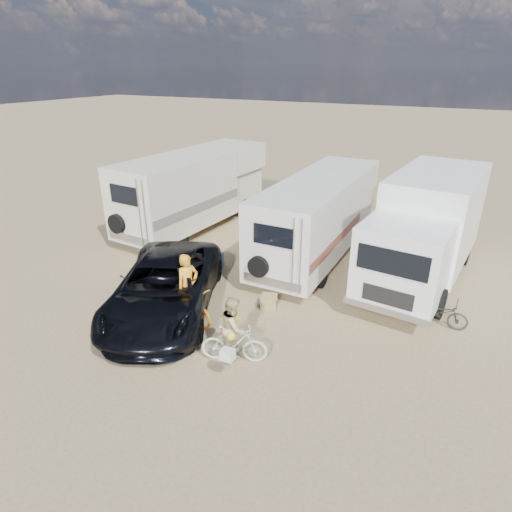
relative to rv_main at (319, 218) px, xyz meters
The scene contains 12 objects.
ground 6.87m from the rv_main, 93.02° to the right, with size 140.00×140.00×0.00m, color #9E875E.
rv_main is the anchor object (origin of this frame).
rv_left 5.68m from the rv_main, behind, with size 2.33×7.44×3.10m, color beige, non-canonical shape.
box_truck 3.58m from the rv_main, ahead, with size 2.38×6.87×3.32m, color white, non-canonical shape.
dark_suv 6.16m from the rv_main, 112.92° to the right, with size 2.56×5.56×1.54m, color black.
bike_man 5.95m from the rv_main, 105.53° to the right, with size 0.66×1.89×0.99m, color orange.
bike_woman 6.77m from the rv_main, 86.38° to the right, with size 0.44×1.57×0.94m, color beige.
rider_man 5.90m from the rv_main, 105.53° to the right, with size 0.63×0.41×1.72m, color orange.
rider_woman 6.74m from the rv_main, 86.38° to the right, with size 0.73×0.57×1.51m, color tan.
bike_parked 5.39m from the rv_main, 33.06° to the right, with size 0.53×1.53×0.80m, color #262926.
cooler 3.94m from the rv_main, 137.63° to the right, with size 0.58×0.42×0.47m, color #2C5F94.
crate 4.29m from the rv_main, 89.04° to the right, with size 0.44×0.44×0.35m, color #967F4C.
Camera 1 is at (5.06, -7.11, 6.41)m, focal length 30.36 mm.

